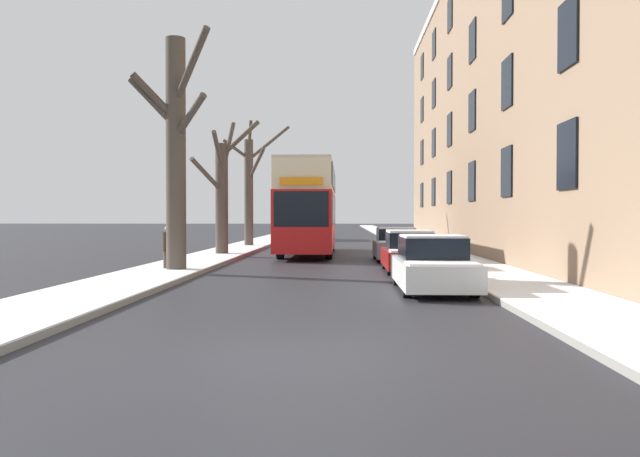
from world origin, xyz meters
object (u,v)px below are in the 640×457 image
Objects in this scene: bare_tree_left_2 at (250,186)px; pedestrian_left_sidewalk at (168,247)px; parked_car_1 at (409,253)px; oncoming_van at (307,224)px; bare_tree_left_0 at (176,149)px; parked_car_2 at (396,245)px; bare_tree_left_1 at (222,191)px; double_decker_bus at (309,204)px; parked_car_0 at (432,265)px.

bare_tree_left_2 reaches higher than pedestrian_left_sidewalk.
parked_car_1 is 0.78× the size of oncoming_van.
parked_car_1 is 8.21m from pedestrian_left_sidewalk.
bare_tree_left_0 is 1.88× the size of parked_car_2.
bare_tree_left_1 reaches higher than oncoming_van.
double_decker_bus is 2.70× the size of parked_car_2.
parked_car_0 is at bearing -29.61° from bare_tree_left_0.
parked_car_2 is 24.10m from oncoming_van.
bare_tree_left_0 reaches higher than double_decker_bus.
pedestrian_left_sidewalk is at bearing -90.69° from bare_tree_left_2.
parked_car_0 is at bearing -90.00° from parked_car_1.
parked_car_0 is at bearing -81.42° from oncoming_van.
parked_car_2 is at bearing -45.09° from double_decker_bus.
double_decker_bus is 19.59m from oncoming_van.
bare_tree_left_1 is 4.14× the size of pedestrian_left_sidewalk.
bare_tree_left_1 is at bearing -97.46° from oncoming_van.
bare_tree_left_0 is at bearing -89.48° from bare_tree_left_2.
parked_car_1 is 5.56m from parked_car_2.
bare_tree_left_2 is at bearing -78.84° from pedestrian_left_sidewalk.
oncoming_van is (-5.21, 34.56, 0.64)m from parked_car_0.
bare_tree_left_2 is at bearing 90.52° from bare_tree_left_0.
parked_car_0 is at bearing 161.68° from pedestrian_left_sidewalk.
bare_tree_left_0 is at bearing -94.91° from oncoming_van.
bare_tree_left_2 is at bearing -102.28° from oncoming_van.
parked_car_2 is (8.00, -2.25, -2.42)m from bare_tree_left_1.
bare_tree_left_0 is 1.02× the size of bare_tree_left_2.
bare_tree_left_0 is 11.39m from double_decker_bus.
bare_tree_left_0 is 0.70× the size of double_decker_bus.
double_decker_bus is 11.23m from pedestrian_left_sidewalk.
pedestrian_left_sidewalk is (-0.37, 0.31, -3.27)m from bare_tree_left_0.
bare_tree_left_2 is (-0.16, 17.50, -0.36)m from bare_tree_left_0.
pedestrian_left_sidewalk is at bearing 149.83° from parked_car_0.
parked_car_1 is at bearing -64.17° from bare_tree_left_2.
bare_tree_left_2 is 8.05m from double_decker_bus.
parked_car_2 is at bearing -53.83° from bare_tree_left_2.
oncoming_van is (-5.21, 23.52, 0.64)m from parked_car_2.
bare_tree_left_0 is 17.50m from bare_tree_left_2.
bare_tree_left_1 is 21.53m from oncoming_van.
parked_car_0 is 1.06× the size of parked_car_2.
bare_tree_left_0 is 1.50× the size of oncoming_van.
bare_tree_left_0 is at bearing -139.75° from parked_car_2.
oncoming_van is (2.75, 12.63, -2.48)m from bare_tree_left_2.
double_decker_bus is at bearing 134.91° from parked_car_2.
double_decker_bus is at bearing 70.26° from bare_tree_left_0.
pedestrian_left_sidewalk is (-0.17, -8.54, -2.22)m from bare_tree_left_1.
parked_car_2 is at bearing -130.56° from pedestrian_left_sidewalk.
double_decker_bus is at bearing 23.72° from bare_tree_left_1.
parked_car_1 is at bearing -163.02° from pedestrian_left_sidewalk.
bare_tree_left_2 is at bearing 119.96° from double_decker_bus.
parked_car_0 is at bearing -70.04° from bare_tree_left_2.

